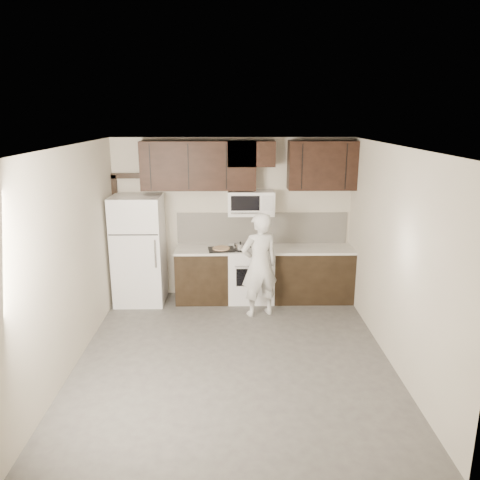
{
  "coord_description": "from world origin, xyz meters",
  "views": [
    {
      "loc": [
        -0.01,
        -5.52,
        3.07
      ],
      "look_at": [
        0.1,
        0.9,
        1.33
      ],
      "focal_mm": 35.0,
      "sensor_mm": 36.0,
      "label": 1
    }
  ],
  "objects_px": {
    "microwave": "(251,203)",
    "refrigerator": "(139,250)",
    "stove": "(251,274)",
    "person": "(259,265)"
  },
  "relations": [
    {
      "from": "person",
      "to": "microwave",
      "type": "bearing_deg",
      "value": -102.39
    },
    {
      "from": "refrigerator",
      "to": "person",
      "type": "xyz_separation_m",
      "value": [
        1.95,
        -0.58,
        -0.08
      ]
    },
    {
      "from": "microwave",
      "to": "refrigerator",
      "type": "height_order",
      "value": "microwave"
    },
    {
      "from": "stove",
      "to": "person",
      "type": "height_order",
      "value": "person"
    },
    {
      "from": "stove",
      "to": "microwave",
      "type": "height_order",
      "value": "microwave"
    },
    {
      "from": "microwave",
      "to": "refrigerator",
      "type": "distance_m",
      "value": 2.0
    },
    {
      "from": "microwave",
      "to": "refrigerator",
      "type": "xyz_separation_m",
      "value": [
        -1.85,
        -0.17,
        -0.75
      ]
    },
    {
      "from": "stove",
      "to": "refrigerator",
      "type": "relative_size",
      "value": 0.52
    },
    {
      "from": "stove",
      "to": "refrigerator",
      "type": "xyz_separation_m",
      "value": [
        -1.85,
        -0.05,
        0.44
      ]
    },
    {
      "from": "refrigerator",
      "to": "person",
      "type": "relative_size",
      "value": 1.09
    }
  ]
}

